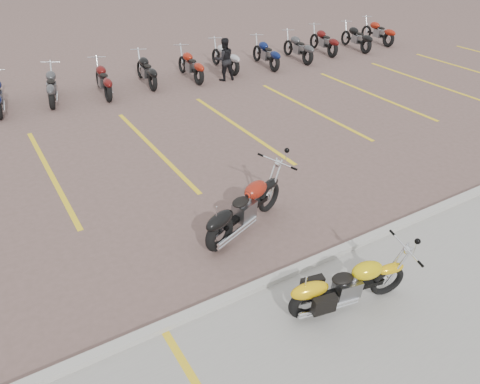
% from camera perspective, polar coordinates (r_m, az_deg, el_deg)
% --- Properties ---
extents(ground, '(100.00, 100.00, 0.00)m').
position_cam_1_polar(ground, '(9.72, -1.53, -3.60)').
color(ground, brown).
rests_on(ground, ground).
extents(concrete_apron, '(60.00, 5.00, 0.01)m').
position_cam_1_polar(concrete_apron, '(7.24, 17.88, -21.25)').
color(concrete_apron, '#9E9B93').
rests_on(concrete_apron, ground).
extents(curb, '(60.00, 0.18, 0.12)m').
position_cam_1_polar(curb, '(8.38, 5.40, -10.01)').
color(curb, '#ADAAA3').
rests_on(curb, ground).
extents(parking_stripes, '(38.00, 5.50, 0.01)m').
position_cam_1_polar(parking_stripes, '(12.88, -10.46, 5.27)').
color(parking_stripes, yellow).
rests_on(parking_stripes, ground).
extents(yellow_cruiser, '(2.07, 0.54, 0.86)m').
position_cam_1_polar(yellow_cruiser, '(7.77, 12.68, -11.12)').
color(yellow_cruiser, black).
rests_on(yellow_cruiser, ground).
extents(flame_cruiser, '(2.23, 0.99, 0.96)m').
position_cam_1_polar(flame_cruiser, '(9.20, 0.34, -2.28)').
color(flame_cruiser, black).
rests_on(flame_cruiser, ground).
extents(person_b, '(0.83, 0.69, 1.55)m').
position_cam_1_polar(person_b, '(17.83, -1.94, 15.86)').
color(person_b, black).
rests_on(person_b, ground).
extents(bg_bike_row, '(22.34, 2.06, 1.10)m').
position_cam_1_polar(bg_bike_row, '(17.84, -8.76, 14.78)').
color(bg_bike_row, black).
rests_on(bg_bike_row, ground).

